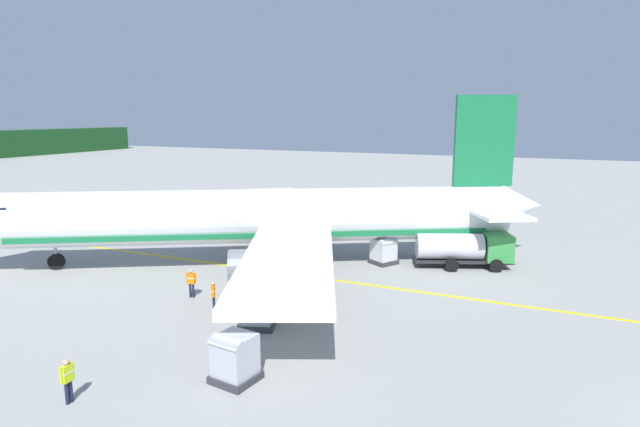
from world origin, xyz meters
TOP-DOWN VIEW (x-y plane):
  - airliner_foreground at (12.17, 24.40)m, footprint 32.08×37.85m
  - service_truck_fuel at (17.11, 11.09)m, footprint 4.24×6.80m
  - cargo_container_near at (2.29, 19.03)m, footprint 2.25×2.25m
  - cargo_container_mid at (-2.82, 17.02)m, footprint 1.84×1.84m
  - cargo_container_far at (15.68, 16.53)m, footprint 2.22×2.22m
  - crew_marshaller at (-6.68, 21.74)m, footprint 0.63×0.24m
  - crew_loader_left at (4.36, 24.70)m, footprint 0.35×0.61m
  - crew_loader_right at (3.13, 22.27)m, footprint 0.51×0.46m
  - apron_guide_line at (10.71, 19.89)m, footprint 0.30×60.00m

SIDE VIEW (x-z plane):
  - apron_guide_line at x=10.71m, z-range 0.00..0.01m
  - cargo_container_far at x=15.68m, z-range -0.05..1.89m
  - cargo_container_near at x=2.29m, z-range -0.06..1.97m
  - cargo_container_mid at x=-2.82m, z-range -0.05..2.00m
  - crew_loader_right at x=3.13m, z-range 0.15..1.82m
  - crew_loader_left at x=4.36m, z-range 0.15..1.85m
  - crew_marshaller at x=-6.68m, z-range 0.16..1.91m
  - service_truck_fuel at x=17.11m, z-range 0.20..2.60m
  - airliner_foreground at x=12.17m, z-range -2.56..9.34m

